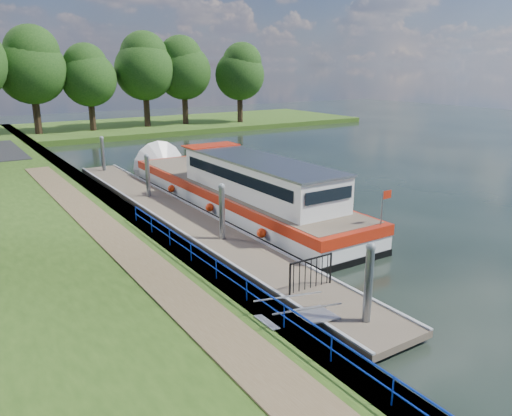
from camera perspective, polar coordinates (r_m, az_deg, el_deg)
ground at (r=16.51m, az=11.11°, el=-13.03°), size 160.00×160.00×0.00m
bank_edge at (r=27.41m, az=-15.21°, el=-0.53°), size 1.10×90.00×0.78m
far_bank at (r=66.50m, az=-13.27°, el=9.02°), size 60.00×18.00×0.60m
footpath at (r=20.40m, az=-14.07°, el=-4.95°), size 1.60×40.00×0.05m
blue_fence at (r=16.57m, az=-2.93°, el=-7.56°), size 0.04×18.04×0.72m
pontoon at (r=26.52m, az=-8.60°, el=-1.15°), size 2.50×30.00×0.56m
mooring_piles at (r=26.22m, az=-8.69°, el=1.14°), size 0.30×27.30×3.55m
gangway at (r=15.45m, az=4.84°, el=-12.27°), size 2.58×1.00×0.92m
gate_panel at (r=17.47m, az=6.30°, el=-6.93°), size 1.85×0.05×1.15m
barge at (r=28.67m, az=-2.92°, el=2.19°), size 4.36×21.15×4.78m
horizon_trees at (r=59.50m, az=-25.40°, el=14.57°), size 54.38×10.03×12.87m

